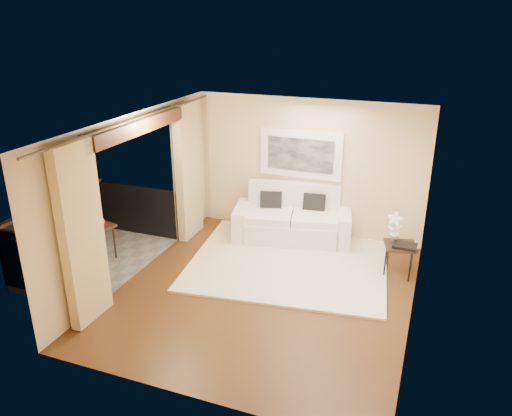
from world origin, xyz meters
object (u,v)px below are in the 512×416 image
at_px(bistro_table, 93,230).
at_px(balcony_chair_far, 71,226).
at_px(orchid, 395,227).
at_px(sofa, 293,221).
at_px(ice_bucket, 88,217).
at_px(balcony_chair_near, 49,250).
at_px(side_table, 400,248).

distance_m(bistro_table, balcony_chair_far, 0.52).
bearing_deg(orchid, sofa, 162.57).
bearing_deg(balcony_chair_far, ice_bucket, -166.82).
bearing_deg(balcony_chair_near, side_table, 22.73).
height_order(balcony_chair_far, balcony_chair_near, balcony_chair_far).
bearing_deg(balcony_chair_far, sofa, -146.17).
distance_m(balcony_chair_far, balcony_chair_near, 0.83).
bearing_deg(balcony_chair_near, orchid, 24.30).
relative_size(bistro_table, balcony_chair_near, 0.77).
relative_size(sofa, side_table, 3.92).
distance_m(balcony_chair_far, ice_bucket, 0.41).
xyz_separation_m(orchid, balcony_chair_near, (-5.27, -2.31, -0.28)).
bearing_deg(side_table, ice_bucket, -165.82).
relative_size(sofa, ice_bucket, 11.83).
bearing_deg(balcony_chair_near, bistro_table, 68.88).
height_order(sofa, bistro_table, sofa).
bearing_deg(bistro_table, orchid, 17.31).
distance_m(sofa, ice_bucket, 3.80).
bearing_deg(balcony_chair_near, sofa, 42.19).
xyz_separation_m(balcony_chair_far, balcony_chair_near, (0.21, -0.80, -0.06)).
distance_m(sofa, bistro_table, 3.70).
height_order(sofa, balcony_chair_near, sofa).
xyz_separation_m(orchid, bistro_table, (-4.96, -1.55, -0.20)).
bearing_deg(bistro_table, side_table, 15.69).
bearing_deg(balcony_chair_far, side_table, -163.42).
relative_size(sofa, bistro_table, 3.37).
relative_size(orchid, ice_bucket, 2.55).
bearing_deg(ice_bucket, side_table, 14.18).
bearing_deg(orchid, balcony_chair_far, -164.59).
height_order(side_table, orchid, orchid).
bearing_deg(balcony_chair_far, orchid, -161.96).
xyz_separation_m(orchid, ice_bucket, (-5.13, -1.45, -0.01)).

